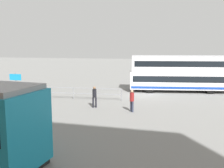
# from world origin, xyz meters

# --- Properties ---
(ground_plane) EXTENTS (160.00, 160.00, 0.00)m
(ground_plane) POSITION_xyz_m (0.00, 0.00, 0.00)
(ground_plane) COLOR gray
(double_decker_bus) EXTENTS (10.99, 4.44, 3.88)m
(double_decker_bus) POSITION_xyz_m (-3.58, -2.72, 1.99)
(double_decker_bus) COLOR white
(double_decker_bus) RESTS_ON ground
(pedestrian_near_railing) EXTENTS (0.43, 0.43, 1.70)m
(pedestrian_near_railing) POSITION_xyz_m (2.91, 6.68, 0.98)
(pedestrian_near_railing) COLOR black
(pedestrian_near_railing) RESTS_ON ground
(pedestrian_crossing) EXTENTS (0.45, 0.45, 1.66)m
(pedestrian_crossing) POSITION_xyz_m (-0.20, 7.25, 0.95)
(pedestrian_crossing) COLOR #33384C
(pedestrian_crossing) RESTS_ON ground
(pedestrian_railing) EXTENTS (9.01, 0.97, 1.08)m
(pedestrian_railing) POSITION_xyz_m (5.88, 4.03, 0.75)
(pedestrian_railing) COLOR gray
(pedestrian_railing) RESTS_ON ground
(info_sign) EXTENTS (1.24, 0.12, 2.35)m
(info_sign) POSITION_xyz_m (11.48, 4.76, 1.65)
(info_sign) COLOR slate
(info_sign) RESTS_ON ground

